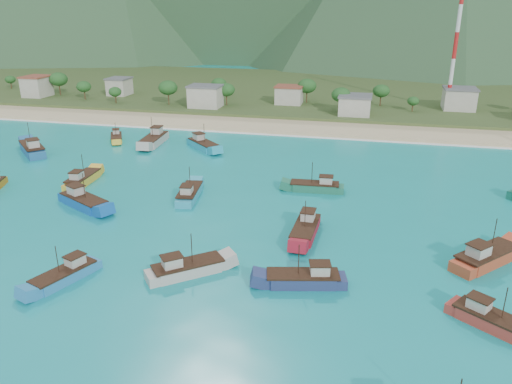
% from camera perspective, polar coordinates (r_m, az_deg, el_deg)
% --- Properties ---
extents(ground, '(600.00, 600.00, 0.00)m').
position_cam_1_polar(ground, '(72.48, -7.47, -6.80)').
color(ground, '#0C8A88').
rests_on(ground, ground).
extents(beach, '(400.00, 18.00, 1.20)m').
position_cam_1_polar(beach, '(144.73, 3.52, 7.42)').
color(beach, beige).
rests_on(beach, ground).
extents(land, '(400.00, 110.00, 2.40)m').
position_cam_1_polar(land, '(203.97, 6.56, 11.24)').
color(land, '#385123').
rests_on(land, ground).
extents(surf_line, '(400.00, 2.50, 0.08)m').
position_cam_1_polar(surf_line, '(135.64, 2.82, 6.53)').
color(surf_line, white).
rests_on(surf_line, ground).
extents(village, '(216.23, 26.47, 6.83)m').
position_cam_1_polar(village, '(164.38, 8.01, 10.52)').
color(village, beige).
rests_on(village, ground).
extents(vegetation, '(276.54, 26.00, 8.95)m').
position_cam_1_polar(vegetation, '(168.10, 1.56, 11.19)').
color(vegetation, '#235623').
rests_on(vegetation, ground).
extents(radio_tower, '(1.20, 1.20, 47.12)m').
position_cam_1_polar(radio_tower, '(169.57, 22.02, 16.59)').
color(radio_tower, red).
rests_on(radio_tower, ground).
extents(boat_1, '(3.74, 10.62, 6.17)m').
position_cam_1_polar(boat_1, '(104.00, -19.21, 1.31)').
color(boat_1, gold).
rests_on(boat_1, ground).
extents(boat_3, '(11.69, 8.29, 6.75)m').
position_cam_1_polar(boat_3, '(92.07, -19.11, -1.10)').
color(boat_3, '#1057AC').
rests_on(boat_3, ground).
extents(boat_5, '(4.83, 13.01, 7.53)m').
position_cam_1_polar(boat_5, '(129.07, -11.55, 5.83)').
color(boat_5, '#B5ABA2').
rests_on(boat_5, ground).
extents(boat_6, '(4.51, 10.74, 6.15)m').
position_cam_1_polar(boat_6, '(91.67, -7.60, -0.25)').
color(boat_6, '#2C9FBC').
rests_on(boat_6, ground).
extents(boat_10, '(10.40, 3.68, 6.04)m').
position_cam_1_polar(boat_10, '(94.98, 6.84, 0.53)').
color(boat_10, '#1E6D51').
rests_on(boat_10, ground).
extents(boat_11, '(9.72, 7.99, 5.80)m').
position_cam_1_polar(boat_11, '(62.05, 25.47, -13.29)').
color(boat_11, '#B4382E').
rests_on(boat_11, ground).
extents(boat_12, '(5.97, 9.88, 5.61)m').
position_cam_1_polar(boat_12, '(69.20, -20.97, -8.95)').
color(boat_12, '#2A7FBA').
rests_on(boat_12, ground).
extents(boat_16, '(10.63, 10.37, 6.78)m').
position_cam_1_polar(boat_16, '(122.90, -6.09, 5.33)').
color(boat_16, '#1F9DBA').
rests_on(boat_16, ground).
extents(boat_17, '(3.58, 10.85, 6.34)m').
position_cam_1_polar(boat_17, '(76.98, 5.67, -4.37)').
color(boat_17, '#A51A2B').
rests_on(boat_17, ground).
extents(boat_20, '(9.97, 8.99, 6.14)m').
position_cam_1_polar(boat_20, '(66.60, -7.91, -8.77)').
color(boat_20, '#B6B0A6').
rests_on(boat_20, ground).
extents(boat_21, '(11.99, 11.71, 7.65)m').
position_cam_1_polar(boat_21, '(129.58, -24.19, 4.48)').
color(boat_21, '#1F5C90').
rests_on(boat_21, ground).
extents(boat_22, '(6.50, 9.03, 5.23)m').
position_cam_1_polar(boat_22, '(134.87, -15.65, 5.94)').
color(boat_22, gold).
rests_on(boat_22, ground).
extents(boat_25, '(10.66, 5.22, 6.06)m').
position_cam_1_polar(boat_25, '(64.02, 5.55, -9.98)').
color(boat_25, navy).
rests_on(boat_25, ground).
extents(boat_26, '(10.52, 10.90, 6.91)m').
position_cam_1_polar(boat_26, '(75.29, 24.82, -6.86)').
color(boat_26, '#B54426').
rests_on(boat_26, ground).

